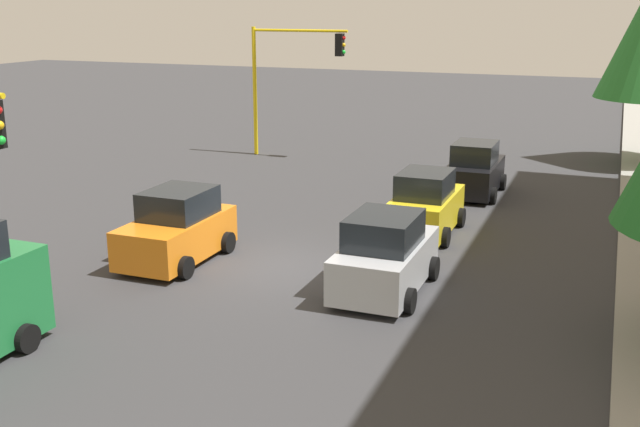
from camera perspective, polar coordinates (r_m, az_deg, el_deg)
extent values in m
plane|color=#353538|center=(20.39, -3.25, -3.99)|extent=(120.00, 120.00, 0.00)
sphere|color=green|center=(16.27, -22.92, 5.11)|extent=(0.18, 0.18, 0.18)
cylinder|color=yellow|center=(35.31, -4.93, 9.15)|extent=(0.18, 0.18, 5.82)
cylinder|color=yellow|center=(34.17, -1.56, 13.63)|extent=(0.12, 4.50, 0.12)
cube|color=black|center=(33.50, 1.50, 12.60)|extent=(0.36, 0.32, 0.96)
sphere|color=red|center=(33.43, 1.80, 13.10)|extent=(0.18, 0.18, 0.18)
sphere|color=yellow|center=(33.44, 1.79, 12.59)|extent=(0.18, 0.18, 0.18)
sphere|color=green|center=(33.46, 1.79, 12.08)|extent=(0.18, 0.18, 0.18)
cylinder|color=black|center=(16.52, -21.23, -8.78)|extent=(0.60, 0.20, 0.60)
cube|color=#B2B5BA|center=(18.54, 4.95, -3.79)|extent=(3.80, 1.76, 1.05)
cube|color=black|center=(18.09, 4.84, -1.27)|extent=(1.98, 1.55, 0.76)
cylinder|color=black|center=(20.00, 3.32, -3.48)|extent=(0.60, 0.20, 0.60)
cylinder|color=black|center=(19.53, 8.57, -4.11)|extent=(0.60, 0.20, 0.60)
cylinder|color=black|center=(17.91, 0.94, -5.77)|extent=(0.60, 0.20, 0.60)
cylinder|color=black|center=(17.38, 6.78, -6.56)|extent=(0.60, 0.20, 0.60)
cube|color=orange|center=(20.94, -10.76, -1.73)|extent=(3.67, 1.78, 1.05)
cube|color=black|center=(20.84, -10.62, 0.78)|extent=(1.91, 1.57, 0.76)
cylinder|color=black|center=(19.66, -10.10, -4.04)|extent=(0.60, 0.20, 0.60)
cylinder|color=black|center=(20.68, -14.62, -3.32)|extent=(0.60, 0.20, 0.60)
cylinder|color=black|center=(21.52, -6.96, -2.18)|extent=(0.60, 0.20, 0.60)
cylinder|color=black|center=(22.46, -11.24, -1.61)|extent=(0.60, 0.20, 0.60)
cube|color=yellow|center=(23.27, 7.96, 0.15)|extent=(3.65, 1.65, 1.05)
cube|color=black|center=(22.88, 7.93, 2.22)|extent=(1.90, 1.46, 0.76)
cylinder|color=black|center=(24.64, 6.55, 0.12)|extent=(0.60, 0.20, 0.60)
cylinder|color=black|center=(24.27, 10.59, -0.29)|extent=(0.60, 0.20, 0.60)
cylinder|color=black|center=(22.55, 5.04, -1.30)|extent=(0.60, 0.20, 0.60)
cylinder|color=black|center=(22.14, 9.45, -1.77)|extent=(0.60, 0.20, 0.60)
cube|color=black|center=(28.40, 11.57, 2.78)|extent=(3.64, 1.65, 1.05)
cube|color=black|center=(28.04, 11.61, 4.51)|extent=(1.90, 1.45, 0.76)
cylinder|color=black|center=(29.73, 10.25, 2.64)|extent=(0.60, 0.20, 0.60)
cylinder|color=black|center=(29.45, 13.62, 2.33)|extent=(0.60, 0.20, 0.60)
cylinder|color=black|center=(27.57, 9.30, 1.68)|extent=(0.60, 0.20, 0.60)
cylinder|color=black|center=(27.27, 12.93, 1.33)|extent=(0.60, 0.20, 0.60)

